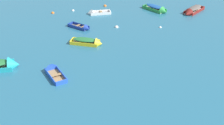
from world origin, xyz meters
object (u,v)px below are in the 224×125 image
object	(u,v)px
mooring_buoy_trailing	(53,13)
mooring_buoy_midfield	(117,27)
rowboat_yellow_far_back	(90,42)
mooring_buoy_near_foreground	(105,6)
mooring_buoy_outer_edge	(160,28)
mooring_buoy_central	(73,11)
rowboat_deep_blue_cluster_outer	(83,28)
rowboat_white_far_left	(94,13)
rowboat_blue_back_row_left	(53,71)
rowboat_green_far_right	(158,9)
rowboat_maroon_near_camera	(192,11)

from	to	relation	value
mooring_buoy_trailing	mooring_buoy_midfield	world-z (taller)	mooring_buoy_midfield
rowboat_yellow_far_back	mooring_buoy_near_foreground	xyz separation A→B (m)	(2.78, 11.91, -0.28)
mooring_buoy_near_foreground	mooring_buoy_trailing	bearing A→B (deg)	-164.49
mooring_buoy_outer_edge	mooring_buoy_central	distance (m)	12.30
mooring_buoy_outer_edge	mooring_buoy_central	xyz separation A→B (m)	(-10.03, 7.11, 0.00)
mooring_buoy_near_foreground	mooring_buoy_midfield	xyz separation A→B (m)	(0.53, -7.79, 0.00)
mooring_buoy_near_foreground	mooring_buoy_central	distance (m)	4.67
mooring_buoy_near_foreground	rowboat_deep_blue_cluster_outer	bearing A→B (deg)	-113.05
rowboat_white_far_left	rowboat_blue_back_row_left	size ratio (longest dim) A/B	0.97
mooring_buoy_central	mooring_buoy_midfield	xyz separation A→B (m)	(5.00, -6.41, 0.00)
mooring_buoy_central	mooring_buoy_midfield	size ratio (longest dim) A/B	0.83
mooring_buoy_near_foreground	rowboat_white_far_left	bearing A→B (deg)	-119.74
rowboat_white_far_left	mooring_buoy_midfield	world-z (taller)	rowboat_white_far_left
rowboat_deep_blue_cluster_outer	rowboat_blue_back_row_left	world-z (taller)	rowboat_blue_back_row_left
rowboat_white_far_left	mooring_buoy_outer_edge	size ratio (longest dim) A/B	10.50
rowboat_deep_blue_cluster_outer	rowboat_blue_back_row_left	distance (m)	9.66
rowboat_deep_blue_cluster_outer	rowboat_green_far_right	xyz separation A→B (m)	(10.11, 4.89, 0.14)
rowboat_maroon_near_camera	mooring_buoy_trailing	world-z (taller)	rowboat_maroon_near_camera
mooring_buoy_central	mooring_buoy_trailing	bearing A→B (deg)	-167.50
rowboat_deep_blue_cluster_outer	mooring_buoy_midfield	size ratio (longest dim) A/B	6.42
rowboat_blue_back_row_left	mooring_buoy_central	xyz separation A→B (m)	(1.83, 15.63, -0.16)
rowboat_yellow_far_back	rowboat_white_far_left	bearing A→B (deg)	83.27
rowboat_blue_back_row_left	mooring_buoy_midfield	xyz separation A→B (m)	(6.82, 9.23, -0.16)
rowboat_green_far_right	mooring_buoy_central	world-z (taller)	rowboat_green_far_right
mooring_buoy_outer_edge	rowboat_green_far_right	bearing A→B (deg)	77.74
rowboat_yellow_far_back	rowboat_green_far_right	xyz separation A→B (m)	(9.56, 8.98, 0.02)
rowboat_white_far_left	mooring_buoy_outer_edge	world-z (taller)	rowboat_white_far_left
rowboat_white_far_left	mooring_buoy_near_foreground	distance (m)	3.51
rowboat_green_far_right	mooring_buoy_central	bearing A→B (deg)	172.16
rowboat_deep_blue_cluster_outer	mooring_buoy_outer_edge	xyz separation A→B (m)	(8.90, -0.67, -0.16)
mooring_buoy_central	mooring_buoy_midfield	bearing A→B (deg)	-52.05
rowboat_deep_blue_cluster_outer	mooring_buoy_trailing	bearing A→B (deg)	122.83
rowboat_yellow_far_back	mooring_buoy_outer_edge	distance (m)	9.03
rowboat_green_far_right	mooring_buoy_outer_edge	xyz separation A→B (m)	(-1.21, -5.56, -0.30)
rowboat_yellow_far_back	mooring_buoy_midfield	distance (m)	5.30
rowboat_yellow_far_back	mooring_buoy_midfield	size ratio (longest dim) A/B	8.15
mooring_buoy_trailing	mooring_buoy_near_foreground	size ratio (longest dim) A/B	0.95
rowboat_yellow_far_back	rowboat_maroon_near_camera	distance (m)	15.83
rowboat_white_far_left	rowboat_green_far_right	bearing A→B (deg)	0.74
rowboat_blue_back_row_left	mooring_buoy_trailing	distance (m)	15.07
rowboat_deep_blue_cluster_outer	mooring_buoy_midfield	world-z (taller)	rowboat_deep_blue_cluster_outer
mooring_buoy_near_foreground	mooring_buoy_central	xyz separation A→B (m)	(-4.46, -1.39, 0.00)
rowboat_white_far_left	mooring_buoy_near_foreground	size ratio (longest dim) A/B	7.17
rowboat_blue_back_row_left	mooring_buoy_outer_edge	size ratio (longest dim) A/B	10.78
mooring_buoy_near_foreground	rowboat_maroon_near_camera	bearing A→B (deg)	-20.75
rowboat_white_far_left	mooring_buoy_trailing	bearing A→B (deg)	168.70
mooring_buoy_outer_edge	rowboat_maroon_near_camera	bearing A→B (deg)	38.36
rowboat_green_far_right	rowboat_maroon_near_camera	bearing A→B (deg)	-16.31
rowboat_yellow_far_back	rowboat_white_far_left	distance (m)	8.93
rowboat_green_far_right	mooring_buoy_outer_edge	world-z (taller)	rowboat_green_far_right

